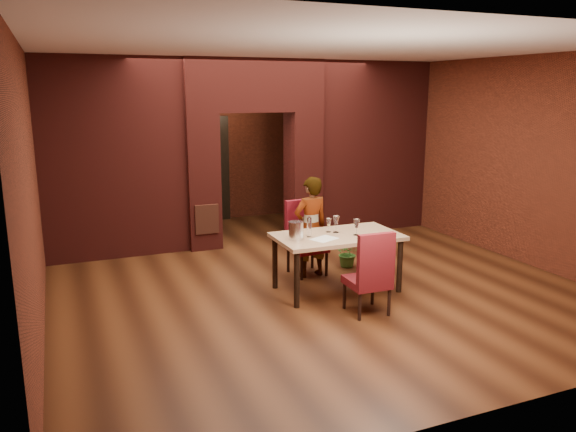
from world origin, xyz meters
The scene contains 25 objects.
floor centered at (0.00, 0.00, 0.00)m, with size 8.00×8.00×0.00m, color #4B2712.
ceiling centered at (0.00, 0.00, 3.20)m, with size 7.00×8.00×0.04m, color silver.
wall_back centered at (0.00, 4.00, 1.60)m, with size 7.00×0.04×3.20m, color maroon.
wall_front centered at (0.00, -4.00, 1.60)m, with size 7.00×0.04×3.20m, color maroon.
wall_left centered at (-3.50, 0.00, 1.60)m, with size 0.04×8.00×3.20m, color maroon.
wall_right centered at (3.50, 0.00, 1.60)m, with size 0.04×8.00×3.20m, color maroon.
pillar_left centered at (-0.95, 2.00, 1.15)m, with size 0.55×0.55×2.30m, color maroon.
pillar_right centered at (0.95, 2.00, 1.15)m, with size 0.55×0.55×2.30m, color maroon.
lintel centered at (0.00, 2.00, 2.75)m, with size 2.45×0.55×0.90m, color maroon.
wing_wall_left centered at (-2.36, 2.00, 1.60)m, with size 2.27×0.35×3.20m, color maroon.
wing_wall_right centered at (2.36, 2.00, 1.60)m, with size 2.27×0.35×3.20m, color maroon.
vent_panel centered at (-0.95, 1.71, 0.55)m, with size 0.40×0.03×0.50m, color brown.
rear_door centered at (-0.40, 3.94, 1.05)m, with size 0.90×0.08×2.10m, color black.
rear_door_frame centered at (-0.40, 3.90, 1.05)m, with size 1.02×0.04×2.22m, color black.
dining_table centered at (0.18, -0.84, 0.39)m, with size 1.67×0.94×0.78m, color tan.
chair_far centered at (0.10, -0.06, 0.55)m, with size 0.50×0.50×1.09m, color maroon.
chair_near centered at (0.16, -1.69, 0.52)m, with size 0.48×0.48×1.05m, color maroon.
person_seated centered at (0.11, -0.16, 0.74)m, with size 0.54×0.35×1.47m, color silver.
wine_glass_a centered at (0.13, -0.68, 0.88)m, with size 0.08×0.08×0.19m, color white, non-canonical shape.
wine_glass_b centered at (0.22, -0.74, 0.90)m, with size 0.09×0.09×0.23m, color white, non-canonical shape.
wine_glass_c centered at (0.40, -0.97, 0.89)m, with size 0.09×0.09×0.22m, color silver, non-canonical shape.
tasting_sheet centered at (-0.08, -0.99, 0.78)m, with size 0.33×0.24×0.00m, color white.
wine_bucket centered at (-0.43, -0.86, 0.90)m, with size 0.19×0.19×0.24m, color silver.
water_bottle centered at (-0.21, -0.79, 0.92)m, with size 0.06×0.06×0.27m, color white.
potted_plant centered at (0.83, 0.02, 0.22)m, with size 0.40×0.35×0.45m, color #376626.
Camera 1 is at (-3.23, -7.30, 2.67)m, focal length 35.00 mm.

